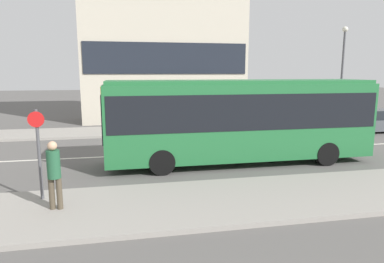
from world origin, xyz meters
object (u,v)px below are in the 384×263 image
Objects in this scene: city_bus at (240,116)px; street_lamp at (343,66)px; pedestrian_near_stop at (54,171)px; bus_stop_sign at (38,147)px; parked_car_0 at (377,121)px.

street_lamp is (9.57, 7.27, 2.17)m from city_bus.
pedestrian_near_stop is 1.12m from bus_stop_sign.
pedestrian_near_stop is (-6.49, -4.01, -0.77)m from city_bus.
city_bus is 7.71m from bus_stop_sign.
parked_car_0 is 2.15× the size of pedestrian_near_stop.
pedestrian_near_stop reaches higher than parked_car_0.
pedestrian_near_stop is 19.85m from street_lamp.
city_bus reaches higher than bus_stop_sign.
parked_car_0 is at bearing -51.66° from street_lamp.
bus_stop_sign is (-18.04, -8.61, 0.99)m from parked_car_0.
parked_car_0 is (11.01, 5.46, -1.31)m from city_bus.
parked_car_0 is at bearing -143.42° from pedestrian_near_stop.
street_lamp is at bearing 128.34° from parked_car_0.
street_lamp reaches higher than city_bus.
pedestrian_near_stop is (-17.50, -9.47, 0.53)m from parked_car_0.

